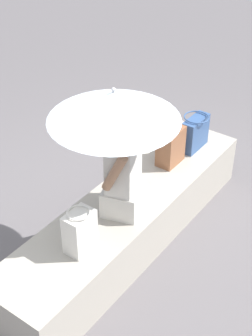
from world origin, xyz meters
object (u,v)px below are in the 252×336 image
(parasol, at_px, (114,106))
(shoulder_bag_spare, at_px, (80,231))
(person_seated, at_px, (123,169))
(tote_bag_canvas, at_px, (195,132))
(handbag_black, at_px, (171,146))

(parasol, height_order, shoulder_bag_spare, parasol)
(person_seated, relative_size, tote_bag_canvas, 2.72)
(shoulder_bag_spare, bearing_deg, handbag_black, 2.78)
(person_seated, bearing_deg, handbag_black, 3.40)
(parasol, bearing_deg, shoulder_bag_spare, -174.27)
(person_seated, xyz_separation_m, handbag_black, (0.77, 0.05, -0.21))
(parasol, relative_size, tote_bag_canvas, 3.24)
(handbag_black, xyz_separation_m, tote_bag_canvas, (0.34, -0.05, -0.01))
(parasol, distance_m, tote_bag_canvas, 1.41)
(person_seated, height_order, handbag_black, person_seated)
(tote_bag_canvas, height_order, shoulder_bag_spare, shoulder_bag_spare)
(tote_bag_canvas, bearing_deg, handbag_black, 171.30)
(tote_bag_canvas, bearing_deg, shoulder_bag_spare, -179.63)
(person_seated, xyz_separation_m, tote_bag_canvas, (1.11, -0.01, -0.22))
(parasol, xyz_separation_m, handbag_black, (0.83, 0.02, -0.76))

